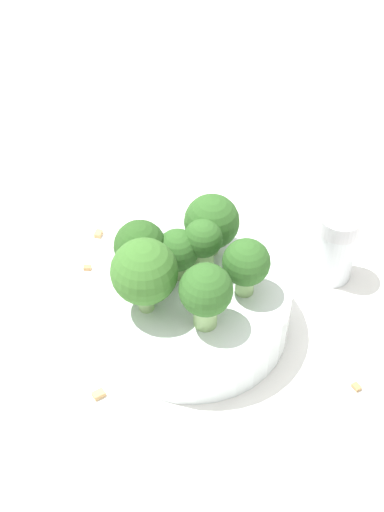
# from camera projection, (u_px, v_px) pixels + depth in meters

# --- Properties ---
(ground_plane) EXTENTS (3.00, 3.00, 0.00)m
(ground_plane) POSITION_uv_depth(u_px,v_px,m) (192.00, 325.00, 0.62)
(ground_plane) COLOR white
(bowl) EXTENTS (0.17, 0.17, 0.05)m
(bowl) POSITION_uv_depth(u_px,v_px,m) (192.00, 306.00, 0.61)
(bowl) COLOR silver
(bowl) RESTS_ON ground_plane
(broccoli_floret_0) EXTENTS (0.03, 0.03, 0.05)m
(broccoli_floret_0) POSITION_uv_depth(u_px,v_px,m) (203.00, 243.00, 0.58)
(broccoli_floret_0) COLOR #84AD66
(broccoli_floret_0) RESTS_ON bowl
(broccoli_floret_1) EXTENTS (0.04, 0.04, 0.05)m
(broccoli_floret_1) POSITION_uv_depth(u_px,v_px,m) (140.00, 248.00, 0.57)
(broccoli_floret_1) COLOR #84AD66
(broccoli_floret_1) RESTS_ON bowl
(broccoli_floret_2) EXTENTS (0.04, 0.04, 0.05)m
(broccoli_floret_2) POSITION_uv_depth(u_px,v_px,m) (246.00, 262.00, 0.56)
(broccoli_floret_2) COLOR #8EB770
(broccoli_floret_2) RESTS_ON bowl
(broccoli_floret_3) EXTENTS (0.04, 0.04, 0.06)m
(broccoli_floret_3) POSITION_uv_depth(u_px,v_px,m) (206.00, 293.00, 0.53)
(broccoli_floret_3) COLOR #8EB770
(broccoli_floret_3) RESTS_ON bowl
(broccoli_floret_4) EXTENTS (0.05, 0.05, 0.07)m
(broccoli_floret_4) POSITION_uv_depth(u_px,v_px,m) (144.00, 272.00, 0.54)
(broccoli_floret_4) COLOR #8EB770
(broccoli_floret_4) RESTS_ON bowl
(broccoli_floret_5) EXTENTS (0.04, 0.04, 0.05)m
(broccoli_floret_5) POSITION_uv_depth(u_px,v_px,m) (177.00, 252.00, 0.58)
(broccoli_floret_5) COLOR #7A9E5B
(broccoli_floret_5) RESTS_ON bowl
(broccoli_floret_6) EXTENTS (0.05, 0.05, 0.06)m
(broccoli_floret_6) POSITION_uv_depth(u_px,v_px,m) (212.00, 222.00, 0.59)
(broccoli_floret_6) COLOR #7A9E5B
(broccoli_floret_6) RESTS_ON bowl
(pepper_shaker) EXTENTS (0.04, 0.04, 0.07)m
(pepper_shaker) POSITION_uv_depth(u_px,v_px,m) (336.00, 246.00, 0.64)
(pepper_shaker) COLOR silver
(pepper_shaker) RESTS_ON ground_plane
(almond_crumb_0) EXTENTS (0.01, 0.01, 0.01)m
(almond_crumb_0) POSITION_uv_depth(u_px,v_px,m) (357.00, 386.00, 0.57)
(almond_crumb_0) COLOR #AD7F4C
(almond_crumb_0) RESTS_ON ground_plane
(almond_crumb_1) EXTENTS (0.01, 0.01, 0.01)m
(almond_crumb_1) POSITION_uv_depth(u_px,v_px,m) (87.00, 267.00, 0.67)
(almond_crumb_1) COLOR #AD7F4C
(almond_crumb_1) RESTS_ON ground_plane
(almond_crumb_2) EXTENTS (0.01, 0.01, 0.01)m
(almond_crumb_2) POSITION_uv_depth(u_px,v_px,m) (98.00, 232.00, 0.70)
(almond_crumb_2) COLOR tan
(almond_crumb_2) RESTS_ON ground_plane
(almond_crumb_3) EXTENTS (0.01, 0.01, 0.01)m
(almond_crumb_3) POSITION_uv_depth(u_px,v_px,m) (99.00, 393.00, 0.57)
(almond_crumb_3) COLOR tan
(almond_crumb_3) RESTS_ON ground_plane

